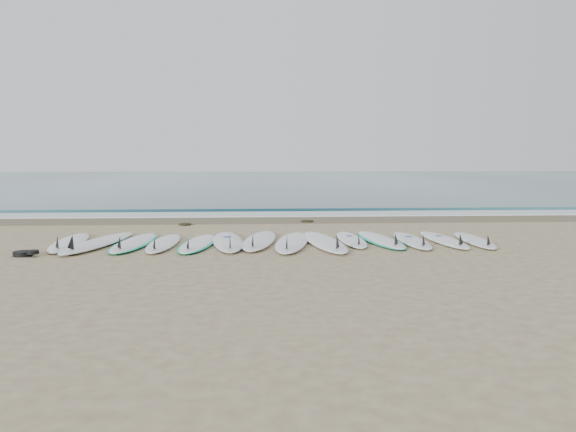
{
  "coord_description": "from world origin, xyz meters",
  "views": [
    {
      "loc": [
        -0.41,
        -10.76,
        1.63
      ],
      "look_at": [
        0.34,
        1.29,
        0.4
      ],
      "focal_mm": 35.0,
      "sensor_mm": 36.0,
      "label": 1
    }
  ],
  "objects": [
    {
      "name": "surfboard_8",
      "position": [
        0.95,
        -0.25,
        0.06
      ],
      "size": [
        0.86,
        2.93,
        0.37
      ],
      "rotation": [
        0.0,
        0.0,
        0.09
      ],
      "color": "white",
      "rests_on": "ground"
    },
    {
      "name": "surfboard_5",
      "position": [
        -0.9,
        -0.06,
        0.06
      ],
      "size": [
        0.8,
        2.79,
        0.35
      ],
      "rotation": [
        0.0,
        0.0,
        0.08
      ],
      "color": "white",
      "rests_on": "ground"
    },
    {
      "name": "wet_sand_band",
      "position": [
        0.0,
        4.1,
        0.01
      ],
      "size": [
        120.0,
        1.8,
        0.01
      ],
      "primitive_type": "cube",
      "color": "brown",
      "rests_on": "ground"
    },
    {
      "name": "surfboard_12",
      "position": [
        3.33,
        -0.07,
        0.05
      ],
      "size": [
        0.54,
        2.45,
        0.31
      ],
      "rotation": [
        0.0,
        0.0,
        0.02
      ],
      "color": "white",
      "rests_on": "ground"
    },
    {
      "name": "surfboard_3",
      "position": [
        -2.11,
        -0.17,
        0.05
      ],
      "size": [
        0.56,
        2.45,
        0.31
      ],
      "rotation": [
        0.0,
        0.0,
        -0.02
      ],
      "color": "white",
      "rests_on": "ground"
    },
    {
      "name": "ground",
      "position": [
        0.0,
        0.0,
        0.0
      ],
      "size": [
        120.0,
        120.0,
        0.0
      ],
      "primitive_type": "plane",
      "color": "tan"
    },
    {
      "name": "foam_band",
      "position": [
        0.0,
        5.5,
        0.02
      ],
      "size": [
        120.0,
        1.4,
        0.04
      ],
      "primitive_type": "cube",
      "color": "silver",
      "rests_on": "ground"
    },
    {
      "name": "seaweed_near",
      "position": [
        -2.09,
        3.09,
        0.03
      ],
      "size": [
        0.33,
        0.25,
        0.06
      ],
      "primitive_type": "ellipsoid",
      "color": "black",
      "rests_on": "ground"
    },
    {
      "name": "surfboard_2",
      "position": [
        -2.68,
        -0.05,
        0.05
      ],
      "size": [
        0.79,
        2.64,
        0.33
      ],
      "rotation": [
        0.0,
        0.0,
        -0.06
      ],
      "color": "white",
      "rests_on": "ground"
    },
    {
      "name": "surfboard_4",
      "position": [
        -1.47,
        -0.21,
        0.05
      ],
      "size": [
        0.8,
        2.45,
        0.31
      ],
      "rotation": [
        0.0,
        0.0,
        -0.09
      ],
      "color": "white",
      "rests_on": "ground"
    },
    {
      "name": "wave_crest",
      "position": [
        0.0,
        7.0,
        0.05
      ],
      "size": [
        120.0,
        1.0,
        0.1
      ],
      "primitive_type": "cube",
      "color": "#25515D",
      "rests_on": "ground"
    },
    {
      "name": "surfboard_9",
      "position": [
        1.52,
        0.09,
        0.05
      ],
      "size": [
        0.5,
        2.31,
        0.3
      ],
      "rotation": [
        0.0,
        0.0,
        -0.01
      ],
      "color": "white",
      "rests_on": "ground"
    },
    {
      "name": "seaweed_far",
      "position": [
        0.97,
        3.53,
        0.03
      ],
      "size": [
        0.34,
        0.27,
        0.07
      ],
      "primitive_type": "ellipsoid",
      "color": "black",
      "rests_on": "ground"
    },
    {
      "name": "surfboard_10",
      "position": [
        2.09,
        0.06,
        0.05
      ],
      "size": [
        0.82,
        2.58,
        0.32
      ],
      "rotation": [
        0.0,
        0.0,
        0.09
      ],
      "color": "white",
      "rests_on": "ground"
    },
    {
      "name": "surfboard_11",
      "position": [
        2.68,
        -0.11,
        0.05
      ],
      "size": [
        0.59,
        2.42,
        0.31
      ],
      "rotation": [
        0.0,
        0.0,
        -0.04
      ],
      "color": "white",
      "rests_on": "ground"
    },
    {
      "name": "surfboard_1",
      "position": [
        -3.36,
        -0.1,
        0.06
      ],
      "size": [
        1.09,
        2.97,
        0.37
      ],
      "rotation": [
        0.0,
        0.0,
        -0.17
      ],
      "color": "white",
      "rests_on": "ground"
    },
    {
      "name": "leash_coil",
      "position": [
        -4.26,
        -1.18,
        0.05
      ],
      "size": [
        0.46,
        0.36,
        0.11
      ],
      "color": "black",
      "rests_on": "ground"
    },
    {
      "name": "surfboard_6",
      "position": [
        -0.3,
        0.02,
        0.06
      ],
      "size": [
        0.93,
        2.82,
        0.35
      ],
      "rotation": [
        0.0,
        0.0,
        -0.13
      ],
      "color": "white",
      "rests_on": "ground"
    },
    {
      "name": "surfboard_13",
      "position": [
        3.92,
        -0.14,
        0.05
      ],
      "size": [
        0.69,
        2.35,
        0.3
      ],
      "rotation": [
        0.0,
        0.0,
        -0.09
      ],
      "color": "white",
      "rests_on": "ground"
    },
    {
      "name": "ocean",
      "position": [
        0.0,
        32.5,
        0.01
      ],
      "size": [
        120.0,
        55.0,
        0.03
      ],
      "primitive_type": "cube",
      "color": "#25515D",
      "rests_on": "ground"
    },
    {
      "name": "surfboard_7",
      "position": [
        0.31,
        -0.24,
        0.06
      ],
      "size": [
        1.01,
        2.85,
        0.36
      ],
      "rotation": [
        0.0,
        0.0,
        -0.16
      ],
      "color": "white",
      "rests_on": "ground"
    },
    {
      "name": "surfboard_0",
      "position": [
        -3.91,
        0.01,
        0.06
      ],
      "size": [
        0.79,
        2.63,
        0.33
      ],
      "rotation": [
        0.0,
        0.0,
        0.1
      ],
      "color": "white",
      "rests_on": "ground"
    }
  ]
}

